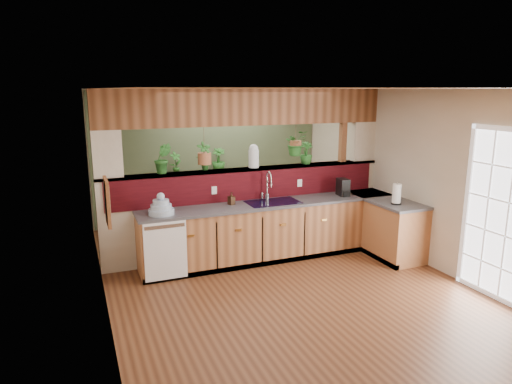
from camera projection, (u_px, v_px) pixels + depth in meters
name	position (u px, v px, depth m)	size (l,w,h in m)	color
ground	(285.00, 284.00, 6.22)	(4.60, 7.00, 0.01)	#532E19
ceiling	(288.00, 89.00, 5.64)	(4.60, 7.00, 0.01)	brown
wall_back	(210.00, 155.00, 9.10)	(4.60, 0.02, 2.60)	beige
wall_left	(101.00, 208.00, 5.09)	(0.02, 7.00, 2.60)	beige
wall_right	(426.00, 178.00, 6.77)	(0.02, 7.00, 2.60)	beige
pass_through_partition	(251.00, 180.00, 7.18)	(4.60, 0.21, 2.60)	beige
pass_through_ledge	(249.00, 169.00, 7.14)	(4.60, 0.21, 0.04)	brown
header_beam	(249.00, 107.00, 6.93)	(4.60, 0.15, 0.55)	brown
sage_backwall	(210.00, 156.00, 9.08)	(4.55, 0.02, 2.55)	#506042
countertop	(309.00, 228.00, 7.21)	(4.14, 1.52, 0.90)	brown
dishwasher	(166.00, 251.00, 6.17)	(0.58, 0.03, 0.82)	white
navy_sink	(273.00, 207.00, 7.01)	(0.82, 0.50, 0.18)	black
french_door	(497.00, 217.00, 5.64)	(0.06, 1.02, 2.16)	white
framed_print	(107.00, 202.00, 4.32)	(0.04, 0.35, 0.45)	brown
faucet	(268.00, 185.00, 7.07)	(0.20, 0.20, 0.46)	#B7B7B2
dish_stack	(161.00, 208.00, 6.28)	(0.35, 0.35, 0.31)	#A2B7D2
soap_dispenser	(231.00, 198.00, 6.83)	(0.09, 0.09, 0.19)	#382214
coffee_maker	(343.00, 188.00, 7.39)	(0.15, 0.25, 0.28)	black
paper_towel	(397.00, 194.00, 6.84)	(0.15, 0.15, 0.33)	black
glass_jar	(254.00, 156.00, 7.12)	(0.17, 0.17, 0.37)	silver
ledge_plant_left	(163.00, 158.00, 6.59)	(0.25, 0.20, 0.45)	#225A1F
ledge_plant_right	(306.00, 153.00, 7.46)	(0.20, 0.20, 0.37)	#225A1F
hanging_plant_a	(204.00, 147.00, 6.79)	(0.25, 0.20, 0.56)	brown
hanging_plant_b	(296.00, 132.00, 7.31)	(0.42, 0.38, 0.52)	brown
shelving_console	(199.00, 198.00, 8.93)	(1.54, 0.41, 1.02)	black
shelf_plant_a	(176.00, 163.00, 8.61)	(0.23, 0.16, 0.44)	#225A1F
shelf_plant_b	(219.00, 160.00, 8.92)	(0.26, 0.26, 0.46)	#225A1F
floor_plant	(261.00, 212.00, 8.36)	(0.71, 0.62, 0.79)	#225A1F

